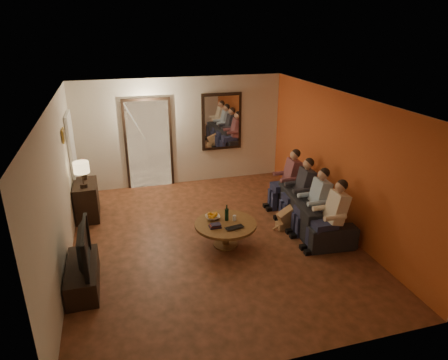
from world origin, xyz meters
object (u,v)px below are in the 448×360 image
object	(u,v)px
person_a	(332,218)
bowl	(213,217)
tv	(78,247)
tv_stand	(83,276)
coffee_table	(226,234)
sofa	(312,210)
dresser	(87,200)
table_lamp	(82,175)
dog	(289,214)
wine_bottle	(227,212)
person_b	(316,204)
person_c	(301,192)
laptop	(236,229)
person_d	(289,181)

from	to	relation	value
person_a	bowl	bearing A→B (deg)	156.96
tv	bowl	size ratio (longest dim) A/B	4.06
person_a	bowl	distance (m)	2.11
tv_stand	coffee_table	distance (m)	2.49
sofa	coffee_table	world-z (taller)	sofa
dresser	tv_stand	distance (m)	2.47
table_lamp	dog	bearing A→B (deg)	-19.40
wine_bottle	person_b	bearing A→B (deg)	-3.54
coffee_table	bowl	world-z (taller)	bowl
coffee_table	sofa	bearing A→B (deg)	8.98
sofa	bowl	bearing A→B (deg)	97.24
wine_bottle	sofa	bearing A→B (deg)	6.12
coffee_table	bowl	bearing A→B (deg)	129.29
sofa	person_c	xyz separation A→B (m)	(-0.10, 0.30, 0.28)
tv	dog	distance (m)	3.93
tv	bowl	world-z (taller)	tv
tv_stand	tv	bearing A→B (deg)	0.00
laptop	person_b	bearing A→B (deg)	-0.80
dresser	person_b	bearing A→B (deg)	-24.25
table_lamp	coffee_table	xyz separation A→B (m)	(2.42, -1.66, -0.79)
person_d	laptop	world-z (taller)	person_d
person_d	bowl	xyz separation A→B (m)	(-1.94, -0.97, -0.12)
person_c	laptop	size ratio (longest dim) A/B	3.65
sofa	wine_bottle	bearing A→B (deg)	101.28
dresser	dog	xyz separation A→B (m)	(3.80, -1.56, -0.09)
tv_stand	laptop	size ratio (longest dim) A/B	3.55
person_d	wine_bottle	distance (m)	2.03
tv	sofa	distance (m)	4.39
person_a	dog	world-z (taller)	person_a
person_b	person_d	size ratio (longest dim) A/B	1.00
tv_stand	person_b	distance (m)	4.24
table_lamp	laptop	size ratio (longest dim) A/B	1.64
tv_stand	person_a	bearing A→B (deg)	-0.36
table_lamp	bowl	bearing A→B (deg)	-32.70
tv_stand	sofa	distance (m)	4.37
tv	bowl	bearing A→B (deg)	-70.37
dog	person_d	bearing A→B (deg)	56.55
tv_stand	bowl	bearing A→B (deg)	19.63
person_b	wine_bottle	distance (m)	1.72
coffee_table	wine_bottle	world-z (taller)	wine_bottle
person_b	wine_bottle	bearing A→B (deg)	176.46
tv_stand	person_d	distance (m)	4.56
table_lamp	coffee_table	bearing A→B (deg)	-34.41
person_d	coffee_table	world-z (taller)	person_d
tv_stand	person_a	xyz separation A→B (m)	(4.18, -0.03, 0.41)
dresser	sofa	world-z (taller)	dresser
dog	person_b	bearing A→B (deg)	-50.41
tv_stand	laptop	bearing A→B (deg)	6.78
person_a	dog	distance (m)	1.05
sofa	wine_bottle	xyz separation A→B (m)	(-1.81, -0.19, 0.28)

